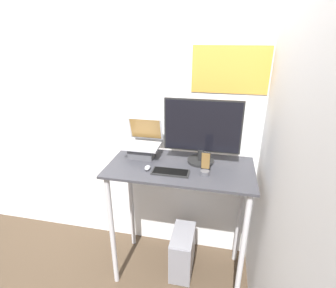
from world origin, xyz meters
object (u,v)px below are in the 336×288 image
object	(u,v)px
keyboard	(170,172)
mouse	(148,168)
laptop	(142,147)
computer_tower	(182,252)
monitor	(202,132)
cell_phone	(205,167)

from	to	relation	value
keyboard	mouse	world-z (taller)	mouse
laptop	mouse	world-z (taller)	laptop
laptop	mouse	bearing A→B (deg)	-64.54
keyboard	computer_tower	distance (m)	0.89
monitor	mouse	world-z (taller)	monitor
laptop	keyboard	world-z (taller)	laptop
laptop	mouse	xyz separation A→B (m)	(0.11, -0.23, -0.07)
keyboard	mouse	xyz separation A→B (m)	(-0.18, 0.02, 0.01)
monitor	keyboard	distance (m)	0.39
cell_phone	monitor	bearing A→B (deg)	104.69
laptop	cell_phone	distance (m)	0.58
monitor	mouse	bearing A→B (deg)	-150.46
keyboard	mouse	distance (m)	0.18
monitor	cell_phone	world-z (taller)	monitor
cell_phone	mouse	bearing A→B (deg)	-176.67
mouse	computer_tower	bearing A→B (deg)	21.89
mouse	cell_phone	distance (m)	0.43
keyboard	cell_phone	world-z (taller)	cell_phone
monitor	keyboard	xyz separation A→B (m)	(-0.20, -0.23, -0.24)
computer_tower	mouse	bearing A→B (deg)	-158.11
cell_phone	computer_tower	bearing A→B (deg)	152.69
laptop	cell_phone	xyz separation A→B (m)	(0.54, -0.20, -0.03)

